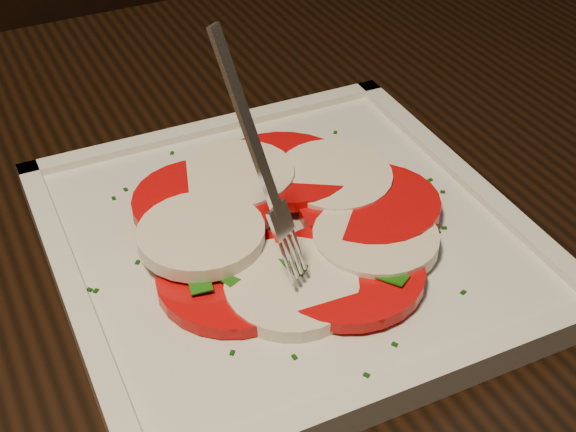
# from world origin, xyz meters

# --- Properties ---
(table) EXTENTS (1.24, 0.87, 0.75)m
(table) POSITION_xyz_m (-0.02, -0.11, 0.65)
(table) COLOR black
(table) RESTS_ON ground
(chair) EXTENTS (0.55, 0.55, 0.93)m
(chair) POSITION_xyz_m (-0.06, 0.58, 0.53)
(chair) COLOR black
(chair) RESTS_ON ground
(plate) EXTENTS (0.31, 0.31, 0.01)m
(plate) POSITION_xyz_m (-0.06, -0.15, 0.76)
(plate) COLOR silver
(plate) RESTS_ON table
(caprese_salad) EXTENTS (0.26, 0.26, 0.02)m
(caprese_salad) POSITION_xyz_m (-0.06, -0.15, 0.77)
(caprese_salad) COLOR red
(caprese_salad) RESTS_ON plate
(fork) EXTENTS (0.05, 0.06, 0.15)m
(fork) POSITION_xyz_m (-0.10, -0.19, 0.86)
(fork) COLOR white
(fork) RESTS_ON caprese_salad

